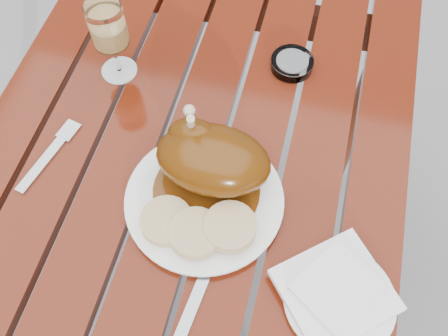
# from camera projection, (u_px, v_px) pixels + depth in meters

# --- Properties ---
(ground) EXTENTS (60.00, 60.00, 0.00)m
(ground) POSITION_uv_depth(u_px,v_px,m) (197.00, 301.00, 1.54)
(ground) COLOR slate
(ground) RESTS_ON ground
(table) EXTENTS (0.80, 1.20, 0.75)m
(table) POSITION_uv_depth(u_px,v_px,m) (189.00, 260.00, 1.21)
(table) COLOR #62190B
(table) RESTS_ON ground
(dinner_plate) EXTENTS (0.36, 0.36, 0.02)m
(dinner_plate) POSITION_uv_depth(u_px,v_px,m) (204.00, 201.00, 0.87)
(dinner_plate) COLOR white
(dinner_plate) RESTS_ON table
(roast_duck) EXTENTS (0.20, 0.19, 0.14)m
(roast_duck) POSITION_uv_depth(u_px,v_px,m) (210.00, 158.00, 0.84)
(roast_duck) COLOR #542809
(roast_duck) RESTS_ON dinner_plate
(bread_dumplings) EXTENTS (0.19, 0.11, 0.03)m
(bread_dumplings) POSITION_uv_depth(u_px,v_px,m) (197.00, 227.00, 0.82)
(bread_dumplings) COLOR tan
(bread_dumplings) RESTS_ON dinner_plate
(wine_glass) EXTENTS (0.08, 0.08, 0.17)m
(wine_glass) POSITION_uv_depth(u_px,v_px,m) (112.00, 41.00, 0.95)
(wine_glass) COLOR #F6C670
(wine_glass) RESTS_ON table
(side_plate) EXTENTS (0.20, 0.20, 0.01)m
(side_plate) POSITION_uv_depth(u_px,v_px,m) (339.00, 300.00, 0.78)
(side_plate) COLOR white
(side_plate) RESTS_ON table
(napkin) EXTENTS (0.22, 0.22, 0.01)m
(napkin) POSITION_uv_depth(u_px,v_px,m) (335.00, 290.00, 0.78)
(napkin) COLOR white
(napkin) RESTS_ON side_plate
(ashtray) EXTENTS (0.11, 0.11, 0.02)m
(ashtray) POSITION_uv_depth(u_px,v_px,m) (292.00, 64.00, 1.02)
(ashtray) COLOR #B2B7BC
(ashtray) RESTS_ON table
(fork) EXTENTS (0.05, 0.16, 0.01)m
(fork) POSITION_uv_depth(u_px,v_px,m) (46.00, 159.00, 0.92)
(fork) COLOR gray
(fork) RESTS_ON table
(knife) EXTENTS (0.04, 0.20, 0.01)m
(knife) POSITION_uv_depth(u_px,v_px,m) (202.00, 284.00, 0.80)
(knife) COLOR gray
(knife) RESTS_ON table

